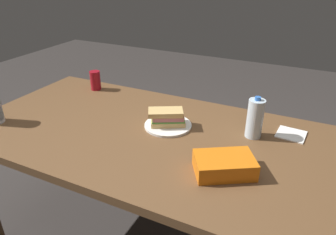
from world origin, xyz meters
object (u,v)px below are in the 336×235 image
at_px(soda_can_red, 95,80).
at_px(water_bottle_tall, 255,118).
at_px(chip_bag, 224,165).
at_px(sandwich, 167,117).
at_px(dining_table, 145,146).
at_px(paper_plate, 168,125).

xyz_separation_m(soda_can_red, water_bottle_tall, (-1.05, 0.17, 0.03)).
distance_m(soda_can_red, chip_bag, 1.13).
xyz_separation_m(sandwich, chip_bag, (-0.37, 0.25, -0.02)).
height_order(sandwich, soda_can_red, soda_can_red).
bearing_deg(dining_table, paper_plate, -132.57).
distance_m(paper_plate, water_bottle_tall, 0.43).
bearing_deg(dining_table, water_bottle_tall, -159.91).
height_order(dining_table, water_bottle_tall, water_bottle_tall).
bearing_deg(dining_table, soda_can_red, -31.91).
bearing_deg(paper_plate, water_bottle_tall, -167.91).
bearing_deg(soda_can_red, sandwich, 158.09).
distance_m(sandwich, chip_bag, 0.44).
xyz_separation_m(soda_can_red, chip_bag, (-1.01, 0.50, -0.03)).
relative_size(paper_plate, chip_bag, 1.04).
height_order(chip_bag, water_bottle_tall, water_bottle_tall).
distance_m(dining_table, paper_plate, 0.16).
distance_m(sandwich, water_bottle_tall, 0.42).
relative_size(paper_plate, water_bottle_tall, 1.17).
relative_size(dining_table, soda_can_red, 14.65).
distance_m(dining_table, sandwich, 0.18).
distance_m(sandwich, soda_can_red, 0.69).
bearing_deg(chip_bag, paper_plate, 114.84).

